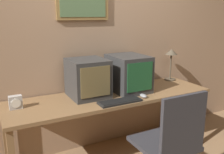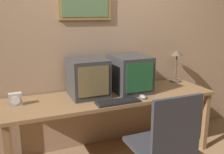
# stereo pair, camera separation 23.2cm
# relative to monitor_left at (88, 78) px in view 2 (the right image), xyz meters

# --- Properties ---
(wall_back) EXTENTS (8.00, 0.08, 2.60)m
(wall_back) POSITION_rel_monitor_left_xyz_m (0.25, 0.29, 0.35)
(wall_back) COLOR tan
(wall_back) RESTS_ON ground_plane
(desk) EXTENTS (2.29, 0.67, 0.75)m
(desk) POSITION_rel_monitor_left_xyz_m (0.25, -0.09, -0.27)
(desk) COLOR olive
(desk) RESTS_ON ground_plane
(monitor_left) EXTENTS (0.39, 0.42, 0.41)m
(monitor_left) POSITION_rel_monitor_left_xyz_m (0.00, 0.00, 0.00)
(monitor_left) COLOR #333333
(monitor_left) RESTS_ON desk
(monitor_right) EXTENTS (0.38, 0.49, 0.41)m
(monitor_right) POSITION_rel_monitor_left_xyz_m (0.50, -0.02, 0.00)
(monitor_right) COLOR #333333
(monitor_right) RESTS_ON desk
(keyboard_main) EXTENTS (0.45, 0.15, 0.03)m
(keyboard_main) POSITION_rel_monitor_left_xyz_m (0.21, -0.34, -0.19)
(keyboard_main) COLOR black
(keyboard_main) RESTS_ON desk
(mouse_near_keyboard) EXTENTS (0.06, 0.10, 0.04)m
(mouse_near_keyboard) POSITION_rel_monitor_left_xyz_m (0.50, -0.32, -0.18)
(mouse_near_keyboard) COLOR gray
(mouse_near_keyboard) RESTS_ON desk
(desk_clock) EXTENTS (0.12, 0.07, 0.13)m
(desk_clock) POSITION_rel_monitor_left_xyz_m (-0.74, -0.03, -0.14)
(desk_clock) COLOR #B7B2AD
(desk_clock) RESTS_ON desk
(desk_lamp) EXTENTS (0.16, 0.16, 0.42)m
(desk_lamp) POSITION_rel_monitor_left_xyz_m (1.25, 0.13, 0.12)
(desk_lamp) COLOR #4C4233
(desk_lamp) RESTS_ON desk
(office_chair) EXTENTS (0.52, 0.52, 0.99)m
(office_chair) POSITION_rel_monitor_left_xyz_m (0.41, -0.86, -0.53)
(office_chair) COLOR black
(office_chair) RESTS_ON ground_plane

